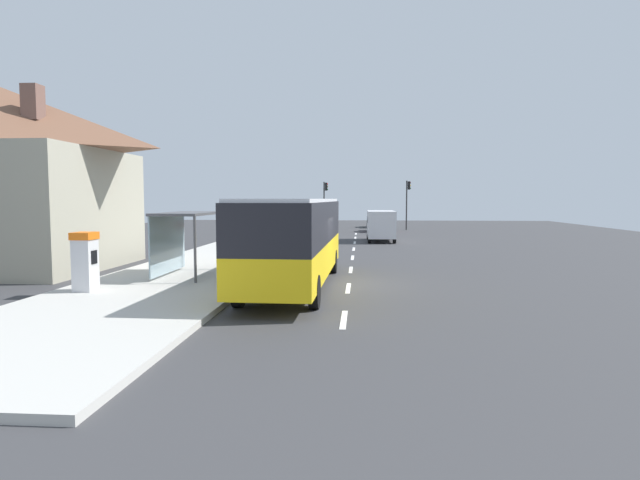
{
  "coord_description": "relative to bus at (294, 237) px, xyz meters",
  "views": [
    {
      "loc": [
        0.68,
        -19.99,
        3.21
      ],
      "look_at": [
        -1.0,
        2.07,
        1.5
      ],
      "focal_mm": 29.99,
      "sensor_mm": 36.0,
      "label": 1
    }
  ],
  "objects": [
    {
      "name": "lane_stripe_seg_1",
      "position": [
        1.96,
        -0.09,
        -1.84
      ],
      "size": [
        0.16,
        2.2,
        0.01
      ],
      "primitive_type": "cube",
      "color": "silver",
      "rests_on": "ground"
    },
    {
      "name": "sedan_far",
      "position": [
        4.01,
        33.37,
        -1.05
      ],
      "size": [
        1.97,
        4.46,
        1.52
      ],
      "color": "#A51919",
      "rests_on": "ground"
    },
    {
      "name": "ticket_machine",
      "position": [
        -6.63,
        -2.29,
        -0.67
      ],
      "size": [
        0.66,
        0.76,
        1.94
      ],
      "color": "silver",
      "rests_on": "sidewalk_platform"
    },
    {
      "name": "traffic_light_near_side",
      "position": [
        7.21,
        36.67,
        1.53
      ],
      "size": [
        0.49,
        0.28,
        5.08
      ],
      "color": "#2D2D2D",
      "rests_on": "ground"
    },
    {
      "name": "bus",
      "position": [
        0.0,
        0.0,
        0.0
      ],
      "size": [
        2.73,
        11.06,
        3.21
      ],
      "color": "yellow",
      "rests_on": "ground"
    },
    {
      "name": "sedan_near",
      "position": [
        4.01,
        41.38,
        -1.05
      ],
      "size": [
        1.86,
        4.41,
        1.52
      ],
      "color": "#195933",
      "rests_on": "ground"
    },
    {
      "name": "lane_stripe_seg_5",
      "position": [
        1.96,
        19.91,
        -1.84
      ],
      "size": [
        0.16,
        2.2,
        0.01
      ],
      "primitive_type": "cube",
      "color": "silver",
      "rests_on": "ground"
    },
    {
      "name": "recycling_bin_blue",
      "position": [
        -2.49,
        3.43,
        -1.19
      ],
      "size": [
        0.52,
        0.52,
        0.95
      ],
      "primitive_type": "cylinder",
      "color": "blue",
      "rests_on": "sidewalk_platform"
    },
    {
      "name": "lane_stripe_seg_3",
      "position": [
        1.96,
        9.91,
        -1.84
      ],
      "size": [
        0.16,
        2.2,
        0.01
      ],
      "primitive_type": "cube",
      "color": "silver",
      "rests_on": "ground"
    },
    {
      "name": "lane_stripe_seg_4",
      "position": [
        1.96,
        14.91,
        -1.84
      ],
      "size": [
        0.16,
        2.2,
        0.01
      ],
      "primitive_type": "cube",
      "color": "silver",
      "rests_on": "ground"
    },
    {
      "name": "lane_stripe_seg_2",
      "position": [
        1.96,
        4.91,
        -1.84
      ],
      "size": [
        0.16,
        2.2,
        0.01
      ],
      "primitive_type": "cube",
      "color": "silver",
      "rests_on": "ground"
    },
    {
      "name": "bus_shelter",
      "position": [
        -4.7,
        1.52,
        0.25
      ],
      "size": [
        1.8,
        4.0,
        2.5
      ],
      "color": "#4C4C51",
      "rests_on": "sidewalk_platform"
    },
    {
      "name": "sidewalk_platform",
      "position": [
        -4.69,
        2.91,
        -1.75
      ],
      "size": [
        6.2,
        30.0,
        0.18
      ],
      "primitive_type": "cube",
      "color": "beige",
      "rests_on": "ground"
    },
    {
      "name": "lane_stripe_seg_7",
      "position": [
        1.96,
        29.91,
        -1.84
      ],
      "size": [
        0.16,
        2.2,
        0.01
      ],
      "primitive_type": "cube",
      "color": "silver",
      "rests_on": "ground"
    },
    {
      "name": "white_van",
      "position": [
        3.91,
        21.5,
        -0.5
      ],
      "size": [
        2.06,
        5.21,
        2.3
      ],
      "color": "silver",
      "rests_on": "ground"
    },
    {
      "name": "ground_plane",
      "position": [
        1.71,
        14.91,
        -1.86
      ],
      "size": [
        56.0,
        92.0,
        0.04
      ],
      "primitive_type": "cube",
      "color": "#38383A"
    },
    {
      "name": "recycling_bin_green",
      "position": [
        -2.49,
        4.13,
        -1.19
      ],
      "size": [
        0.52,
        0.52,
        0.95
      ],
      "primitive_type": "cylinder",
      "color": "green",
      "rests_on": "sidewalk_platform"
    },
    {
      "name": "traffic_light_far_side",
      "position": [
        -1.39,
        37.47,
        1.48
      ],
      "size": [
        0.49,
        0.28,
        4.99
      ],
      "color": "#2D2D2D",
      "rests_on": "ground"
    },
    {
      "name": "lane_stripe_seg_6",
      "position": [
        1.96,
        24.91,
        -1.84
      ],
      "size": [
        0.16,
        2.2,
        0.01
      ],
      "primitive_type": "cube",
      "color": "silver",
      "rests_on": "ground"
    },
    {
      "name": "lane_stripe_seg_0",
      "position": [
        1.96,
        -5.09,
        -1.84
      ],
      "size": [
        0.16,
        2.2,
        0.01
      ],
      "primitive_type": "cube",
      "color": "silver",
      "rests_on": "ground"
    }
  ]
}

